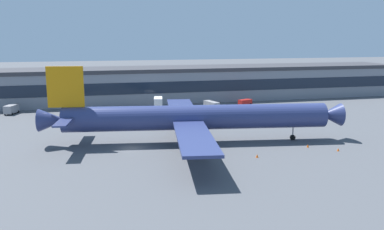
% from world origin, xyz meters
% --- Properties ---
extents(ground_plane, '(600.00, 600.00, 0.00)m').
position_xyz_m(ground_plane, '(0.00, 0.00, 0.00)').
color(ground_plane, '#4C4F54').
extents(terminal_building, '(202.92, 18.81, 11.26)m').
position_xyz_m(terminal_building, '(0.00, 58.91, 5.65)').
color(terminal_building, gray).
rests_on(terminal_building, ground_plane).
extents(airliner, '(61.79, 53.47, 15.80)m').
position_xyz_m(airliner, '(12.67, 1.32, 5.24)').
color(airliner, navy).
rests_on(airliner, ground_plane).
extents(crew_van, '(3.67, 5.62, 2.55)m').
position_xyz_m(crew_van, '(-28.89, 44.39, 1.46)').
color(crew_van, gray).
rests_on(crew_van, ground_plane).
extents(stair_truck, '(3.37, 6.32, 3.55)m').
position_xyz_m(stair_truck, '(12.37, 41.64, 1.98)').
color(stair_truck, white).
rests_on(stair_truck, ground_plane).
extents(follow_me_car, '(4.79, 3.33, 1.85)m').
position_xyz_m(follow_me_car, '(40.14, 42.27, 1.09)').
color(follow_me_car, red).
rests_on(follow_me_car, ground_plane).
extents(belt_loader, '(3.59, 6.70, 1.95)m').
position_xyz_m(belt_loader, '(28.66, 40.42, 1.15)').
color(belt_loader, gray).
rests_on(belt_loader, ground_plane).
extents(traffic_cone_0, '(0.46, 0.46, 0.58)m').
position_xyz_m(traffic_cone_0, '(38.05, -11.70, 0.29)').
color(traffic_cone_0, '#F2590C').
rests_on(traffic_cone_0, ground_plane).
extents(traffic_cone_1, '(0.50, 0.50, 0.63)m').
position_xyz_m(traffic_cone_1, '(33.79, -7.88, 0.31)').
color(traffic_cone_1, '#F2590C').
rests_on(traffic_cone_1, ground_plane).
extents(traffic_cone_2, '(0.49, 0.49, 0.61)m').
position_xyz_m(traffic_cone_2, '(21.40, -11.90, 0.31)').
color(traffic_cone_2, '#F2590C').
rests_on(traffic_cone_2, ground_plane).
extents(traffic_cone_3, '(0.44, 0.44, 0.55)m').
position_xyz_m(traffic_cone_3, '(14.13, -8.94, 0.28)').
color(traffic_cone_3, '#F2590C').
rests_on(traffic_cone_3, ground_plane).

